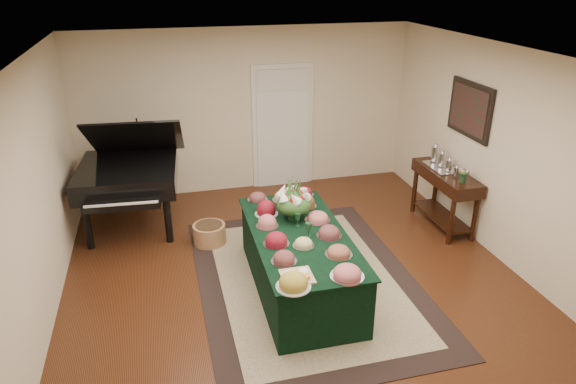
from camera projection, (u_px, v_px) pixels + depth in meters
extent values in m
plane|color=black|center=(294.00, 279.00, 6.36)|extent=(6.00, 6.00, 0.00)
cube|color=black|center=(306.00, 280.00, 6.34)|extent=(2.60, 3.64, 0.01)
cube|color=beige|center=(306.00, 279.00, 6.33)|extent=(2.08, 3.12, 0.01)
cube|color=silver|center=(283.00, 126.00, 8.71)|extent=(1.05, 0.04, 2.10)
cube|color=white|center=(283.00, 130.00, 8.71)|extent=(0.90, 0.06, 2.00)
cube|color=black|center=(299.00, 262.00, 6.02)|extent=(1.03, 2.20, 0.73)
cube|color=black|center=(300.00, 235.00, 5.87)|extent=(1.09, 2.26, 0.02)
cylinder|color=#A6B0A7|center=(266.00, 214.00, 6.32)|extent=(0.29, 0.29, 0.01)
ellipsoid|color=maroon|center=(266.00, 209.00, 6.29)|extent=(0.24, 0.24, 0.13)
cylinder|color=silver|center=(267.00, 226.00, 6.03)|extent=(0.27, 0.27, 0.01)
ellipsoid|color=#D56A6B|center=(267.00, 222.00, 6.01)|extent=(0.22, 0.22, 0.10)
cylinder|color=silver|center=(258.00, 200.00, 6.70)|extent=(0.26, 0.26, 0.01)
ellipsoid|color=brown|center=(257.00, 197.00, 6.68)|extent=(0.21, 0.21, 0.07)
cylinder|color=silver|center=(304.00, 195.00, 6.84)|extent=(0.26, 0.26, 0.01)
ellipsoid|color=maroon|center=(304.00, 192.00, 6.82)|extent=(0.21, 0.21, 0.08)
cylinder|color=#A6B0A7|center=(293.00, 287.00, 4.89)|extent=(0.34, 0.34, 0.01)
ellipsoid|color=gold|center=(293.00, 281.00, 4.87)|extent=(0.28, 0.28, 0.11)
cylinder|color=silver|center=(347.00, 276.00, 5.05)|extent=(0.34, 0.34, 0.01)
ellipsoid|color=#D56A6B|center=(347.00, 272.00, 5.04)|extent=(0.28, 0.28, 0.08)
cylinder|color=silver|center=(318.00, 220.00, 6.16)|extent=(0.31, 0.31, 0.01)
ellipsoid|color=#D56A6B|center=(318.00, 217.00, 6.14)|extent=(0.26, 0.26, 0.08)
cylinder|color=silver|center=(306.00, 206.00, 6.52)|extent=(0.27, 0.27, 0.01)
ellipsoid|color=brown|center=(306.00, 202.00, 6.50)|extent=(0.22, 0.22, 0.11)
cylinder|color=silver|center=(276.00, 244.00, 5.65)|extent=(0.30, 0.30, 0.01)
ellipsoid|color=maroon|center=(276.00, 239.00, 5.62)|extent=(0.24, 0.24, 0.10)
cylinder|color=silver|center=(303.00, 246.00, 5.61)|extent=(0.24, 0.24, 0.01)
ellipsoid|color=beige|center=(303.00, 243.00, 5.59)|extent=(0.20, 0.20, 0.06)
cylinder|color=silver|center=(284.00, 261.00, 5.31)|extent=(0.27, 0.27, 0.01)
ellipsoid|color=brown|center=(284.00, 257.00, 5.29)|extent=(0.23, 0.23, 0.08)
cylinder|color=silver|center=(339.00, 254.00, 5.44)|extent=(0.29, 0.29, 0.01)
ellipsoid|color=#9F593F|center=(339.00, 251.00, 5.42)|extent=(0.24, 0.24, 0.07)
cylinder|color=silver|center=(329.00, 236.00, 5.81)|extent=(0.29, 0.29, 0.01)
ellipsoid|color=brown|center=(329.00, 232.00, 5.79)|extent=(0.24, 0.24, 0.09)
cylinder|color=silver|center=(284.00, 200.00, 6.70)|extent=(0.30, 0.30, 0.01)
ellipsoid|color=beige|center=(284.00, 196.00, 6.68)|extent=(0.25, 0.25, 0.09)
cube|color=tan|center=(297.00, 277.00, 5.04)|extent=(0.32, 0.32, 0.02)
ellipsoid|color=white|center=(290.00, 271.00, 5.05)|extent=(0.14, 0.14, 0.08)
ellipsoid|color=white|center=(303.00, 269.00, 5.10)|extent=(0.12, 0.12, 0.07)
cube|color=orange|center=(304.00, 277.00, 4.97)|extent=(0.11, 0.10, 0.05)
cylinder|color=#15361E|center=(294.00, 213.00, 6.18)|extent=(0.16, 0.16, 0.16)
ellipsoid|color=#2E5722|center=(294.00, 204.00, 6.13)|extent=(0.42, 0.42, 0.27)
cylinder|color=black|center=(88.00, 226.00, 6.92)|extent=(0.10, 0.10, 0.68)
cylinder|color=black|center=(168.00, 220.00, 7.09)|extent=(0.10, 0.10, 0.68)
cylinder|color=black|center=(136.00, 188.00, 8.09)|extent=(0.10, 0.10, 0.68)
cube|color=black|center=(128.00, 174.00, 7.33)|extent=(1.46, 1.55, 0.29)
cube|color=black|center=(123.00, 205.00, 6.63)|extent=(0.98, 0.29, 0.10)
cube|color=black|center=(136.00, 138.00, 7.29)|extent=(1.38, 1.15, 0.75)
cylinder|color=#96643C|center=(209.00, 234.00, 7.12)|extent=(0.45, 0.45, 0.28)
cylinder|color=black|center=(451.00, 222.00, 7.02)|extent=(0.07, 0.07, 0.68)
cylinder|color=black|center=(474.00, 219.00, 7.11)|extent=(0.07, 0.07, 0.68)
cylinder|color=black|center=(414.00, 191.00, 7.98)|extent=(0.07, 0.07, 0.68)
cylinder|color=black|center=(435.00, 189.00, 8.06)|extent=(0.07, 0.07, 0.68)
cube|color=black|center=(446.00, 177.00, 7.37)|extent=(0.45, 1.27, 0.18)
cube|color=black|center=(441.00, 216.00, 7.62)|extent=(0.38, 1.12, 0.03)
cube|color=silver|center=(442.00, 167.00, 7.46)|extent=(0.34, 0.58, 0.02)
cylinder|color=#15361E|center=(463.00, 178.00, 6.96)|extent=(0.07, 0.07, 0.11)
ellipsoid|color=pink|center=(464.00, 172.00, 6.92)|extent=(0.16, 0.16, 0.11)
cube|color=black|center=(470.00, 110.00, 7.02)|extent=(0.04, 0.95, 0.75)
cube|color=#4C141F|center=(469.00, 110.00, 7.01)|extent=(0.01, 0.82, 0.62)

